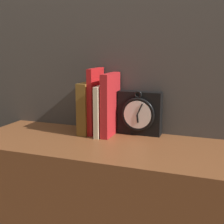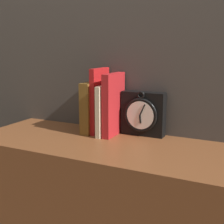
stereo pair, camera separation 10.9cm
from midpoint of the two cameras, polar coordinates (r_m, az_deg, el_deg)
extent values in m
cube|color=#47423D|center=(1.27, 0.99, 13.27)|extent=(6.00, 0.05, 2.60)
cube|color=black|center=(1.22, 2.56, -0.21)|extent=(0.17, 0.05, 0.17)
torus|color=black|center=(1.19, 2.13, -0.48)|extent=(0.13, 0.01, 0.13)
cylinder|color=white|center=(1.19, 2.08, -0.51)|extent=(0.11, 0.01, 0.11)
cube|color=black|center=(1.19, 2.08, -1.27)|extent=(0.01, 0.00, 0.03)
cube|color=black|center=(1.18, 2.47, 0.45)|extent=(0.02, 0.00, 0.05)
torus|color=black|center=(1.18, 2.15, 3.16)|extent=(0.03, 0.01, 0.03)
cube|color=brown|center=(1.25, -6.85, 0.78)|extent=(0.04, 0.14, 0.20)
cube|color=red|center=(1.24, -5.51, 1.99)|extent=(0.02, 0.13, 0.26)
cube|color=black|center=(1.24, -4.61, 0.49)|extent=(0.01, 0.11, 0.19)
cube|color=beige|center=(1.22, -4.19, 0.35)|extent=(0.02, 0.15, 0.20)
cube|color=red|center=(1.20, -2.87, 1.35)|extent=(0.03, 0.15, 0.24)
camera|label=1|loc=(0.05, -92.86, -0.60)|focal=50.00mm
camera|label=2|loc=(0.05, 87.14, 0.60)|focal=50.00mm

